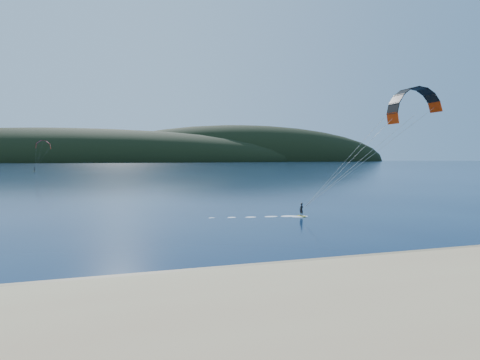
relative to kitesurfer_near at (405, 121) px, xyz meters
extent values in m
plane|color=#061532|center=(-24.79, -18.56, -10.41)|extent=(1800.00, 1800.00, 0.00)
cube|color=#907C54|center=(-24.79, -14.06, -10.36)|extent=(220.00, 2.50, 0.10)
ellipsoid|color=black|center=(-74.79, 701.44, -10.41)|extent=(840.00, 280.00, 110.00)
ellipsoid|color=black|center=(235.21, 741.44, -10.41)|extent=(600.00, 240.00, 140.00)
cube|color=gold|center=(-9.13, 5.65, -10.37)|extent=(0.66, 1.25, 0.07)
imported|color=black|center=(-9.13, 5.65, -9.61)|extent=(0.47, 0.61, 1.47)
cylinder|color=gray|center=(-4.01, 2.49, -4.35)|extent=(0.02, 0.02, 15.12)
cube|color=gold|center=(-63.44, 194.06, -10.36)|extent=(0.80, 1.56, 0.09)
imported|color=black|center=(-63.44, 194.06, -9.41)|extent=(0.88, 1.03, 1.84)
cylinder|color=gray|center=(-60.87, 191.37, -3.83)|extent=(0.02, 0.02, 12.37)
camera|label=1|loc=(-30.06, -36.78, -3.86)|focal=31.43mm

